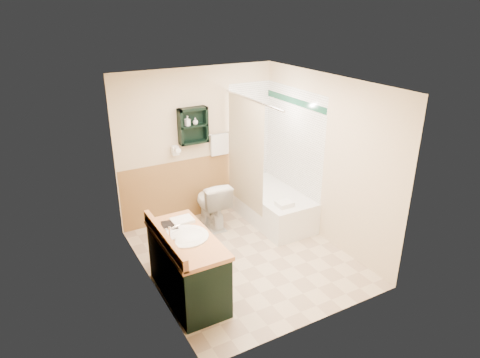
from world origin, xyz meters
name	(u,v)px	position (x,y,z in m)	size (l,w,h in m)	color
floor	(245,257)	(0.00, 0.00, 0.00)	(3.00, 3.00, 0.00)	beige
back_wall	(197,145)	(0.00, 1.52, 1.20)	(2.60, 0.04, 2.40)	beige
left_wall	(145,199)	(-1.32, 0.00, 1.20)	(0.04, 3.00, 2.40)	beige
right_wall	(326,160)	(1.32, 0.00, 1.20)	(0.04, 3.00, 2.40)	beige
ceiling	(246,81)	(0.00, 0.00, 2.42)	(2.60, 3.00, 0.04)	white
wainscot_left	(152,250)	(-1.29, 0.00, 0.50)	(2.98, 2.98, 1.00)	#A67D43
wainscot_back	(200,186)	(0.00, 1.49, 0.50)	(2.58, 2.58, 1.00)	#A67D43
mirror_frame	(163,191)	(-1.27, -0.55, 1.50)	(1.30, 1.30, 1.00)	brown
mirror_glass	(164,191)	(-1.27, -0.55, 1.50)	(1.20, 1.20, 0.90)	white
tile_right	(292,155)	(1.28, 0.75, 1.05)	(1.50, 1.50, 2.10)	white
tile_back	(255,145)	(1.03, 1.48, 1.05)	(0.95, 0.95, 2.10)	white
tile_accent	(294,101)	(1.27, 0.75, 1.90)	(1.50, 1.50, 0.10)	#134530
wall_shelf	(193,126)	(-0.10, 1.41, 1.55)	(0.45, 0.15, 0.55)	black
hair_dryer	(175,150)	(-0.40, 1.43, 1.20)	(0.10, 0.24, 0.18)	white
towel_bar	(219,134)	(0.35, 1.45, 1.35)	(0.40, 0.06, 0.40)	silver
curtain_rod	(252,100)	(0.53, 0.75, 2.00)	(0.03, 0.03, 1.60)	silver
shower_curtain	(245,153)	(0.53, 0.92, 1.15)	(1.05, 1.05, 1.70)	#BBA98E
vanity	(188,267)	(-0.99, -0.39, 0.40)	(0.59, 1.27, 0.80)	black
bathtub	(272,206)	(0.93, 0.74, 0.25)	(0.75, 1.50, 0.50)	white
toilet	(212,204)	(0.01, 1.06, 0.37)	(0.42, 0.76, 0.74)	white
counter_towel	(182,220)	(-0.89, -0.03, 0.82)	(0.26, 0.20, 0.04)	silver
vanity_book	(161,218)	(-1.16, -0.05, 0.93)	(0.18, 0.02, 0.24)	black
tub_towel	(285,204)	(0.80, 0.23, 0.53)	(0.23, 0.20, 0.07)	silver
soap_bottle_a	(188,123)	(-0.19, 1.40, 1.60)	(0.07, 0.15, 0.07)	white
soap_bottle_b	(195,122)	(-0.06, 1.40, 1.61)	(0.08, 0.10, 0.08)	white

